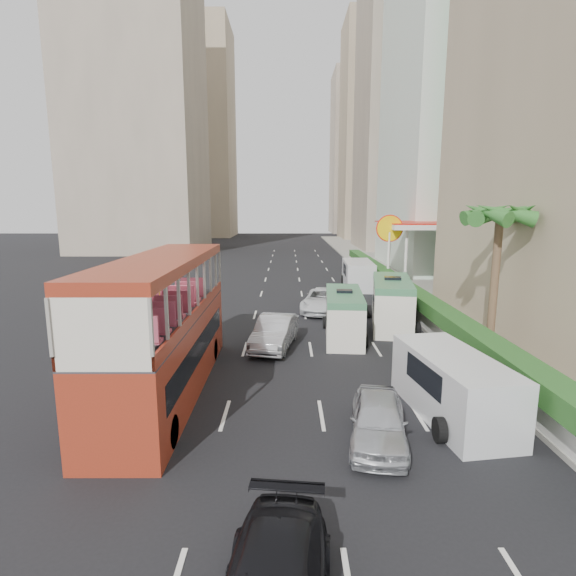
{
  "coord_description": "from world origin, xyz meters",
  "views": [
    {
      "loc": [
        -1.53,
        -15.89,
        6.82
      ],
      "look_at": [
        -1.5,
        4.0,
        3.2
      ],
      "focal_mm": 28.0,
      "sensor_mm": 36.0,
      "label": 1
    }
  ],
  "objects_px": {
    "minibus_near": "(344,315)",
    "shell_station": "(420,254)",
    "double_decker_bus": "(165,326)",
    "minibus_far": "(392,303)",
    "panel_van_far": "(358,275)",
    "car_silver_lane_a": "(275,347)",
    "car_silver_lane_b": "(377,441)",
    "van_asset": "(323,311)",
    "panel_van_near": "(453,386)",
    "palm_tree": "(494,284)"
  },
  "relations": [
    {
      "from": "van_asset",
      "to": "panel_van_near",
      "type": "height_order",
      "value": "panel_van_near"
    },
    {
      "from": "van_asset",
      "to": "panel_van_far",
      "type": "distance_m",
      "value": 9.42
    },
    {
      "from": "double_decker_bus",
      "to": "car_silver_lane_a",
      "type": "distance_m",
      "value": 7.04
    },
    {
      "from": "panel_van_near",
      "to": "palm_tree",
      "type": "distance_m",
      "value": 7.57
    },
    {
      "from": "car_silver_lane_a",
      "to": "panel_van_near",
      "type": "height_order",
      "value": "panel_van_near"
    },
    {
      "from": "panel_van_far",
      "to": "car_silver_lane_a",
      "type": "bearing_deg",
      "value": -109.49
    },
    {
      "from": "double_decker_bus",
      "to": "panel_van_near",
      "type": "height_order",
      "value": "double_decker_bus"
    },
    {
      "from": "shell_station",
      "to": "car_silver_lane_b",
      "type": "bearing_deg",
      "value": -108.38
    },
    {
      "from": "double_decker_bus",
      "to": "minibus_far",
      "type": "relative_size",
      "value": 1.79
    },
    {
      "from": "car_silver_lane_a",
      "to": "minibus_near",
      "type": "bearing_deg",
      "value": 35.7
    },
    {
      "from": "minibus_near",
      "to": "minibus_far",
      "type": "height_order",
      "value": "minibus_far"
    },
    {
      "from": "panel_van_near",
      "to": "double_decker_bus",
      "type": "bearing_deg",
      "value": 159.8
    },
    {
      "from": "double_decker_bus",
      "to": "car_silver_lane_b",
      "type": "distance_m",
      "value": 8.42
    },
    {
      "from": "palm_tree",
      "to": "car_silver_lane_b",
      "type": "bearing_deg",
      "value": -130.91
    },
    {
      "from": "minibus_far",
      "to": "panel_van_near",
      "type": "distance_m",
      "value": 11.34
    },
    {
      "from": "double_decker_bus",
      "to": "car_silver_lane_b",
      "type": "bearing_deg",
      "value": -27.43
    },
    {
      "from": "double_decker_bus",
      "to": "shell_station",
      "type": "bearing_deg",
      "value": 55.18
    },
    {
      "from": "minibus_far",
      "to": "palm_tree",
      "type": "distance_m",
      "value": 6.56
    },
    {
      "from": "car_silver_lane_b",
      "to": "minibus_near",
      "type": "relative_size",
      "value": 0.73
    },
    {
      "from": "car_silver_lane_a",
      "to": "shell_station",
      "type": "distance_m",
      "value": 21.63
    },
    {
      "from": "car_silver_lane_a",
      "to": "van_asset",
      "type": "height_order",
      "value": "car_silver_lane_a"
    },
    {
      "from": "van_asset",
      "to": "double_decker_bus",
      "type": "bearing_deg",
      "value": -105.62
    },
    {
      "from": "minibus_near",
      "to": "palm_tree",
      "type": "relative_size",
      "value": 0.85
    },
    {
      "from": "palm_tree",
      "to": "shell_station",
      "type": "distance_m",
      "value": 19.14
    },
    {
      "from": "van_asset",
      "to": "panel_van_near",
      "type": "xyz_separation_m",
      "value": [
        3.07,
        -15.07,
        1.04
      ]
    },
    {
      "from": "car_silver_lane_a",
      "to": "minibus_near",
      "type": "height_order",
      "value": "minibus_near"
    },
    {
      "from": "car_silver_lane_b",
      "to": "palm_tree",
      "type": "relative_size",
      "value": 0.63
    },
    {
      "from": "minibus_near",
      "to": "shell_station",
      "type": "relative_size",
      "value": 0.68
    },
    {
      "from": "van_asset",
      "to": "panel_van_far",
      "type": "bearing_deg",
      "value": 79.09
    },
    {
      "from": "minibus_near",
      "to": "shell_station",
      "type": "height_order",
      "value": "shell_station"
    },
    {
      "from": "panel_van_near",
      "to": "van_asset",
      "type": "bearing_deg",
      "value": 92.97
    },
    {
      "from": "car_silver_lane_b",
      "to": "van_asset",
      "type": "relative_size",
      "value": 0.76
    },
    {
      "from": "car_silver_lane_b",
      "to": "shell_station",
      "type": "distance_m",
      "value": 28.27
    },
    {
      "from": "minibus_far",
      "to": "shell_station",
      "type": "height_order",
      "value": "shell_station"
    },
    {
      "from": "minibus_far",
      "to": "palm_tree",
      "type": "bearing_deg",
      "value": -47.71
    },
    {
      "from": "panel_van_far",
      "to": "palm_tree",
      "type": "distance_m",
      "value": 18.1
    },
    {
      "from": "car_silver_lane_b",
      "to": "van_asset",
      "type": "height_order",
      "value": "van_asset"
    },
    {
      "from": "minibus_near",
      "to": "panel_van_far",
      "type": "height_order",
      "value": "minibus_near"
    },
    {
      "from": "minibus_far",
      "to": "panel_van_near",
      "type": "height_order",
      "value": "minibus_far"
    },
    {
      "from": "minibus_far",
      "to": "minibus_near",
      "type": "bearing_deg",
      "value": -132.87
    },
    {
      "from": "car_silver_lane_a",
      "to": "minibus_far",
      "type": "bearing_deg",
      "value": 41.74
    },
    {
      "from": "van_asset",
      "to": "panel_van_near",
      "type": "distance_m",
      "value": 15.42
    },
    {
      "from": "minibus_near",
      "to": "minibus_far",
      "type": "xyz_separation_m",
      "value": [
        3.03,
        2.29,
        0.15
      ]
    },
    {
      "from": "double_decker_bus",
      "to": "panel_van_near",
      "type": "bearing_deg",
      "value": -11.68
    },
    {
      "from": "car_silver_lane_b",
      "to": "panel_van_far",
      "type": "height_order",
      "value": "panel_van_far"
    },
    {
      "from": "minibus_near",
      "to": "van_asset",
      "type": "bearing_deg",
      "value": 100.4
    },
    {
      "from": "van_asset",
      "to": "panel_van_near",
      "type": "relative_size",
      "value": 1.01
    },
    {
      "from": "panel_van_far",
      "to": "shell_station",
      "type": "height_order",
      "value": "shell_station"
    },
    {
      "from": "van_asset",
      "to": "car_silver_lane_b",
      "type": "bearing_deg",
      "value": -76.94
    },
    {
      "from": "car_silver_lane_b",
      "to": "panel_van_far",
      "type": "relative_size",
      "value": 0.71
    }
  ]
}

